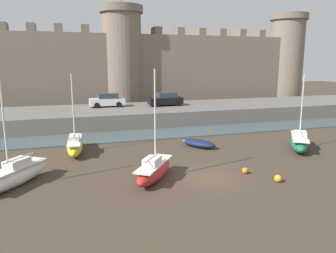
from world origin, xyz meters
TOP-DOWN VIEW (x-y plane):
  - ground_plane at (0.00, 0.00)m, footprint 160.00×160.00m
  - water_channel at (0.00, 12.61)m, footprint 80.00×4.50m
  - quay_road at (0.00, 19.86)m, footprint 68.19×10.00m
  - castle at (-0.00, 30.94)m, footprint 62.37×6.18m
  - sailboat_foreground_centre at (-3.27, 0.61)m, footprint 3.61×4.38m
  - sailboat_midflat_right at (-7.65, 8.03)m, footprint 1.49×4.89m
  - sailboat_near_channel_right at (9.68, 3.81)m, footprint 3.99×4.83m
  - sailboat_foreground_left at (-11.20, 1.99)m, footprint 4.07×4.93m
  - rowboat_foreground_right at (2.25, 6.94)m, footprint 2.79×3.30m
  - mooring_buoy_off_centre at (3.65, -1.91)m, footprint 0.45×0.45m
  - mooring_buoy_near_channel at (2.56, -0.01)m, footprint 0.40×0.40m
  - car_quay_centre_east at (3.43, 20.46)m, footprint 4.12×1.91m
  - car_quay_west at (-3.49, 21.53)m, footprint 4.12×1.91m

SIDE VIEW (x-z plane):
  - ground_plane at x=0.00m, z-range 0.00..0.00m
  - water_channel at x=0.00m, z-range 0.00..0.10m
  - mooring_buoy_near_channel at x=2.56m, z-range 0.00..0.40m
  - mooring_buoy_off_centre at x=3.65m, z-range 0.00..0.45m
  - rowboat_foreground_right at x=2.25m, z-range 0.02..0.66m
  - sailboat_foreground_centre at x=-3.27m, z-range -2.68..3.94m
  - sailboat_foreground_left at x=-11.20m, z-range -2.43..3.69m
  - sailboat_midflat_right at x=-7.65m, z-range -2.42..3.71m
  - sailboat_near_channel_right at x=9.68m, z-range -2.35..3.68m
  - quay_road at x=0.00m, z-range 0.00..1.70m
  - car_quay_centre_east at x=3.43m, z-range 1.67..3.29m
  - car_quay_west at x=-3.49m, z-range 1.67..3.29m
  - castle at x=0.00m, z-range -2.47..15.27m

